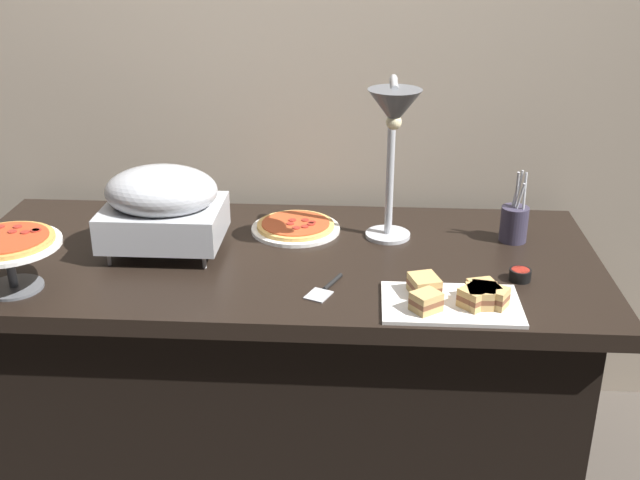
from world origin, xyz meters
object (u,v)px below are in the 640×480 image
object	(u,v)px
chafing_dish	(163,205)
pizza_plate_center	(7,247)
heat_lamp	(393,124)
sandwich_platter	(461,298)
serving_spatula	(325,289)
pizza_plate_front	(296,227)
sauce_cup_near	(520,274)
utensil_holder	(514,223)

from	to	relation	value
chafing_dish	pizza_plate_center	size ratio (longest dim) A/B	1.22
pizza_plate_center	heat_lamp	bearing A→B (deg)	16.41
sandwich_platter	serving_spatula	xyz separation A→B (m)	(-0.35, 0.07, -0.02)
chafing_dish	pizza_plate_front	distance (m)	0.44
chafing_dish	pizza_plate_front	bearing A→B (deg)	25.76
pizza_plate_center	sauce_cup_near	world-z (taller)	pizza_plate_center
heat_lamp	pizza_plate_center	world-z (taller)	heat_lamp
pizza_plate_center	serving_spatula	size ratio (longest dim) A/B	1.67
chafing_dish	sandwich_platter	world-z (taller)	chafing_dish
pizza_plate_front	pizza_plate_center	size ratio (longest dim) A/B	1.00
heat_lamp	sauce_cup_near	distance (m)	0.54
chafing_dish	sauce_cup_near	xyz separation A→B (m)	(1.03, -0.14, -0.13)
sandwich_platter	serving_spatula	size ratio (longest dim) A/B	2.12
pizza_plate_front	utensil_holder	xyz separation A→B (m)	(0.68, -0.04, 0.05)
chafing_dish	pizza_plate_center	xyz separation A→B (m)	(-0.35, -0.27, -0.02)
heat_lamp	sauce_cup_near	world-z (taller)	heat_lamp
heat_lamp	sauce_cup_near	size ratio (longest dim) A/B	8.41
pizza_plate_front	utensil_holder	bearing A→B (deg)	-3.15
chafing_dish	serving_spatula	distance (m)	0.56
heat_lamp	pizza_plate_center	size ratio (longest dim) A/B	1.79
heat_lamp	sauce_cup_near	bearing A→B (deg)	-24.21
pizza_plate_center	sandwich_platter	size ratio (longest dim) A/B	0.79
pizza_plate_front	utensil_holder	world-z (taller)	utensil_holder
pizza_plate_front	chafing_dish	bearing A→B (deg)	-154.24
pizza_plate_front	pizza_plate_center	world-z (taller)	pizza_plate_center
sandwich_platter	heat_lamp	bearing A→B (deg)	118.72
heat_lamp	serving_spatula	size ratio (longest dim) A/B	3.00
serving_spatula	pizza_plate_front	bearing A→B (deg)	106.04
chafing_dish	sandwich_platter	bearing A→B (deg)	-19.61
utensil_holder	serving_spatula	xyz separation A→B (m)	(-0.56, -0.37, -0.06)
sandwich_platter	serving_spatula	bearing A→B (deg)	168.43
chafing_dish	utensil_holder	size ratio (longest dim) A/B	1.52
heat_lamp	chafing_dish	bearing A→B (deg)	-177.89
heat_lamp	utensil_holder	bearing A→B (deg)	17.13
heat_lamp	utensil_holder	size ratio (longest dim) A/B	2.23
chafing_dish	pizza_plate_center	distance (m)	0.44
chafing_dish	sauce_cup_near	bearing A→B (deg)	-7.60
pizza_plate_center	serving_spatula	distance (m)	0.85
pizza_plate_front	sandwich_platter	world-z (taller)	sandwich_platter
pizza_plate_front	sauce_cup_near	size ratio (longest dim) A/B	4.69
sandwich_platter	pizza_plate_center	bearing A→B (deg)	178.72
sauce_cup_near	utensil_holder	bearing A→B (deg)	84.66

